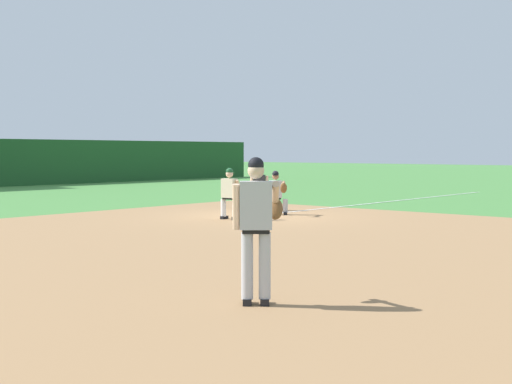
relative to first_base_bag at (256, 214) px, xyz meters
The scene contains 9 objects.
ground_plane 0.04m from the first_base_bag, ahead, with size 160.00×160.00×0.00m, color #47843D.
infield_dirt_patch 6.18m from the first_base_bag, 139.46° to the right, with size 18.00×18.00×0.01m, color #9E754C.
foul_line_stripe 8.06m from the first_base_bag, ahead, with size 16.11×0.10×0.00m, color white.
first_base_bag is the anchor object (origin of this frame).
baseball 3.48m from the first_base_bag, 134.39° to the right, with size 0.07×0.07×0.07m, color white.
pitcher 12.36m from the first_base_bag, 139.39° to the right, with size 0.85×0.56×1.86m.
first_baseman 0.96m from the first_base_bag, 23.43° to the right, with size 0.78×1.07×1.34m.
baserunner 1.56m from the first_base_bag, behind, with size 0.49×0.63×1.46m.
umpire 2.12m from the first_base_bag, 37.48° to the left, with size 0.66×0.68×1.46m.
Camera 1 is at (-16.10, -13.78, 1.93)m, focal length 50.00 mm.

